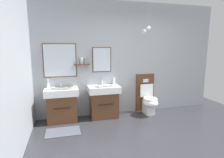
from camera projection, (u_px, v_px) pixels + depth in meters
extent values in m
cube|color=#2D2D33|center=(166.00, 153.00, 3.05)|extent=(5.97, 5.28, 0.10)
cube|color=#999EA3|center=(127.00, 59.00, 4.68)|extent=(4.77, 0.12, 2.77)
cube|color=#4C301E|center=(60.00, 60.00, 4.20)|extent=(0.74, 0.02, 0.77)
cube|color=silver|center=(60.00, 60.00, 4.19)|extent=(0.70, 0.01, 0.73)
cube|color=#4C301E|center=(102.00, 60.00, 4.45)|extent=(0.46, 0.02, 0.60)
cube|color=silver|center=(102.00, 60.00, 4.44)|extent=(0.42, 0.01, 0.56)
cube|color=#56331E|center=(82.00, 64.00, 4.27)|extent=(0.36, 0.14, 0.02)
cylinder|color=slate|center=(77.00, 62.00, 4.24)|extent=(0.08, 0.08, 0.10)
cylinder|color=silver|center=(82.00, 61.00, 4.26)|extent=(0.07, 0.07, 0.15)
cylinder|color=slate|center=(85.00, 61.00, 4.27)|extent=(0.06, 0.06, 0.13)
cylinder|color=gray|center=(145.00, 14.00, 4.29)|extent=(0.01, 0.01, 0.67)
sphere|color=silver|center=(144.00, 31.00, 4.36)|extent=(0.09, 0.09, 0.09)
cylinder|color=gray|center=(149.00, 12.00, 4.08)|extent=(0.01, 0.01, 0.62)
sphere|color=silver|center=(148.00, 28.00, 4.15)|extent=(0.10, 0.10, 0.10)
cube|color=#999EA3|center=(0.00, 73.00, 2.20)|extent=(0.12, 4.08, 2.77)
cube|color=#474C56|center=(63.00, 132.00, 3.70)|extent=(0.68, 0.44, 0.01)
cube|color=#56331E|center=(62.00, 108.00, 4.20)|extent=(0.65, 0.43, 0.62)
cube|color=black|center=(62.00, 108.00, 3.98)|extent=(0.36, 0.01, 0.02)
cube|color=white|center=(61.00, 92.00, 4.13)|extent=(0.74, 0.48, 0.15)
cube|color=silver|center=(61.00, 89.00, 4.10)|extent=(0.46, 0.26, 0.03)
cylinder|color=silver|center=(61.00, 84.00, 4.29)|extent=(0.03, 0.03, 0.11)
cylinder|color=silver|center=(61.00, 83.00, 4.23)|extent=(0.02, 0.11, 0.02)
cube|color=#56331E|center=(104.00, 105.00, 4.45)|extent=(0.65, 0.43, 0.62)
cube|color=black|center=(106.00, 104.00, 4.23)|extent=(0.36, 0.01, 0.02)
cube|color=white|center=(104.00, 89.00, 4.39)|extent=(0.74, 0.48, 0.15)
cube|color=silver|center=(104.00, 87.00, 4.35)|extent=(0.46, 0.26, 0.03)
cylinder|color=silver|center=(102.00, 82.00, 4.54)|extent=(0.03, 0.03, 0.11)
cylinder|color=silver|center=(102.00, 81.00, 4.48)|extent=(0.02, 0.11, 0.02)
cube|color=#56331E|center=(144.00, 92.00, 4.89)|extent=(0.48, 0.10, 1.00)
cube|color=silver|center=(146.00, 81.00, 4.78)|extent=(0.15, 0.01, 0.09)
cube|color=white|center=(149.00, 107.00, 4.70)|extent=(0.22, 0.30, 0.34)
ellipsoid|color=white|center=(150.00, 102.00, 4.59)|extent=(0.37, 0.46, 0.24)
torus|color=white|center=(150.00, 99.00, 4.58)|extent=(0.35, 0.35, 0.04)
cube|color=white|center=(147.00, 91.00, 4.76)|extent=(0.35, 0.03, 0.33)
cylinder|color=silver|center=(48.00, 86.00, 4.19)|extent=(0.07, 0.07, 0.09)
cylinder|color=white|center=(49.00, 83.00, 4.18)|extent=(0.02, 0.03, 0.17)
cube|color=white|center=(48.00, 79.00, 4.18)|extent=(0.01, 0.02, 0.03)
cylinder|color=#DB3847|center=(48.00, 83.00, 4.20)|extent=(0.02, 0.03, 0.15)
cube|color=white|center=(47.00, 80.00, 4.19)|extent=(0.01, 0.02, 0.03)
cylinder|color=white|center=(48.00, 83.00, 4.16)|extent=(0.02, 0.04, 0.17)
cube|color=white|center=(47.00, 80.00, 4.16)|extent=(0.01, 0.02, 0.03)
cylinder|color=white|center=(114.00, 81.00, 4.60)|extent=(0.06, 0.06, 0.15)
cylinder|color=silver|center=(114.00, 77.00, 4.58)|extent=(0.02, 0.02, 0.04)
cube|color=white|center=(103.00, 86.00, 4.23)|extent=(0.22, 0.16, 0.04)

